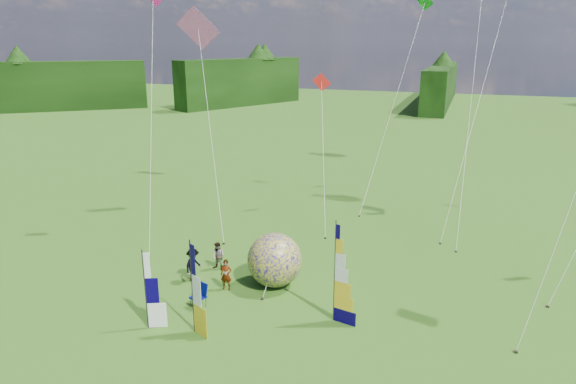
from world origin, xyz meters
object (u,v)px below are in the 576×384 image
(bol_inflatable, at_px, (275,260))
(spectator_b, at_px, (218,256))
(kite_whale, at_px, (474,70))
(spectator_c, at_px, (193,265))
(camp_chair, at_px, (198,296))
(feather_banner_main, at_px, (335,274))
(side_banner_far, at_px, (145,291))
(side_banner_left, at_px, (192,288))
(spectator_d, at_px, (273,257))
(spectator_a, at_px, (226,275))

(bol_inflatable, relative_size, spectator_b, 1.77)
(spectator_b, distance_m, kite_whale, 20.22)
(spectator_c, distance_m, camp_chair, 2.78)
(feather_banner_main, bearing_deg, side_banner_far, -143.68)
(side_banner_left, height_order, camp_chair, side_banner_left)
(spectator_d, bearing_deg, spectator_a, 110.52)
(kite_whale, bearing_deg, spectator_d, -123.21)
(kite_whale, bearing_deg, spectator_a, -121.65)
(camp_chair, bearing_deg, spectator_c, 144.42)
(feather_banner_main, distance_m, spectator_d, 5.98)
(side_banner_far, bearing_deg, feather_banner_main, 0.01)
(side_banner_left, height_order, side_banner_far, side_banner_left)
(feather_banner_main, relative_size, spectator_d, 2.99)
(feather_banner_main, bearing_deg, spectator_a, -178.25)
(camp_chair, bearing_deg, kite_whale, 78.61)
(spectator_d, bearing_deg, feather_banner_main, -175.00)
(spectator_c, distance_m, kite_whale, 21.63)
(spectator_b, distance_m, spectator_c, 1.73)
(bol_inflatable, relative_size, spectator_a, 1.73)
(spectator_a, bearing_deg, feather_banner_main, -20.45)
(camp_chair, xyz_separation_m, kite_whale, (10.86, 17.51, 9.38))
(spectator_d, xyz_separation_m, kite_whale, (9.05, 12.69, 9.20))
(bol_inflatable, distance_m, camp_chair, 4.19)
(spectator_d, height_order, camp_chair, spectator_d)
(bol_inflatable, xyz_separation_m, spectator_b, (-3.47, 0.66, -0.59))
(spectator_c, bearing_deg, spectator_b, -14.67)
(side_banner_far, distance_m, spectator_d, 7.75)
(camp_chair, distance_m, kite_whale, 22.64)
(side_banner_left, relative_size, bol_inflatable, 1.47)
(camp_chair, height_order, kite_whale, kite_whale)
(feather_banner_main, relative_size, side_banner_left, 1.12)
(kite_whale, bearing_deg, bol_inflatable, -118.14)
(kite_whale, bearing_deg, side_banner_far, -118.92)
(bol_inflatable, relative_size, kite_whale, 0.14)
(spectator_b, xyz_separation_m, camp_chair, (0.98, -3.93, -0.19))
(side_banner_far, distance_m, camp_chair, 2.81)
(spectator_a, distance_m, spectator_b, 2.37)
(bol_inflatable, bearing_deg, spectator_c, -166.41)
(spectator_a, distance_m, camp_chair, 2.08)
(side_banner_left, distance_m, spectator_b, 6.21)
(side_banner_left, bearing_deg, camp_chair, 139.74)
(side_banner_far, bearing_deg, spectator_d, 43.34)
(bol_inflatable, xyz_separation_m, spectator_a, (-2.06, -1.25, -0.57))
(spectator_b, xyz_separation_m, spectator_d, (2.79, 0.89, -0.01))
(side_banner_left, bearing_deg, feather_banner_main, 53.27)
(side_banner_left, bearing_deg, side_banner_far, -143.39)
(spectator_c, distance_m, spectator_d, 4.20)
(bol_inflatable, distance_m, spectator_c, 4.18)
(spectator_b, bearing_deg, side_banner_far, -81.86)
(side_banner_left, bearing_deg, spectator_c, 144.99)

